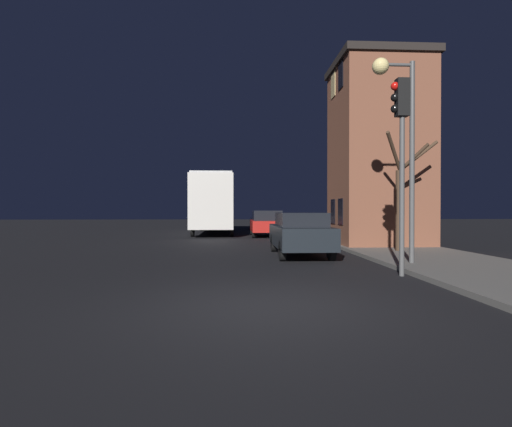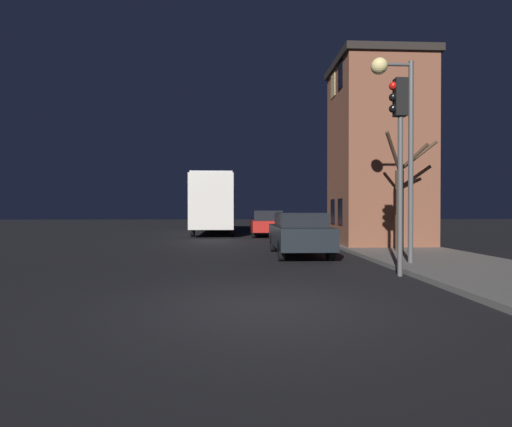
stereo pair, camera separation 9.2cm
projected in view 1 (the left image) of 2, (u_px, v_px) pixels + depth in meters
name	position (u px, v px, depth m)	size (l,w,h in m)	color
ground_plane	(266.00, 305.00, 6.65)	(120.00, 120.00, 0.00)	black
brick_building	(378.00, 152.00, 17.43)	(3.90, 3.91, 7.99)	brown
streetlamp	(397.00, 116.00, 11.06)	(1.20, 0.46, 5.68)	#4C4C4C
traffic_light	(401.00, 136.00, 9.57)	(0.43, 0.24, 4.74)	#4C4C4C
bare_tree	(401.00, 199.00, 14.28)	(2.27, 1.28, 4.11)	#473323
bus	(215.00, 200.00, 26.87)	(2.54, 9.72, 3.79)	beige
car_near_lane	(300.00, 233.00, 13.80)	(1.73, 4.33, 1.50)	black
car_mid_lane	(267.00, 223.00, 23.81)	(1.86, 4.03, 1.55)	#B21E19
car_far_lane	(263.00, 220.00, 32.64)	(1.85, 4.38, 1.43)	#B7BABF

